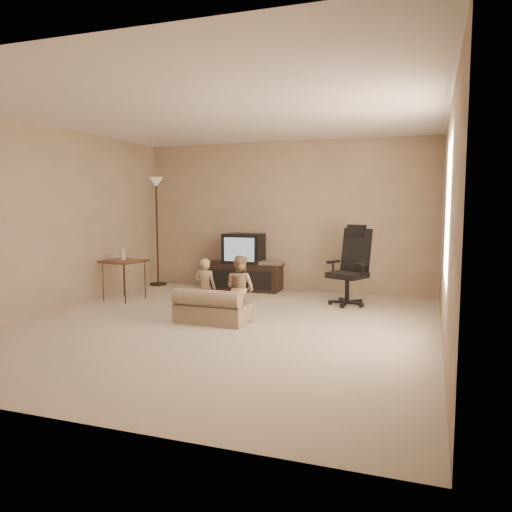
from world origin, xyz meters
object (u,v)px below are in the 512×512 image
at_px(child_sofa, 211,309).
at_px(toddler_right, 240,288).
at_px(floor_lamp, 157,207).
at_px(toddler_left, 205,288).
at_px(tv_stand, 244,267).
at_px(side_table, 124,261).
at_px(office_chair, 350,276).

distance_m(child_sofa, toddler_right, 0.44).
bearing_deg(floor_lamp, toddler_left, -47.39).
bearing_deg(toddler_left, tv_stand, -91.28).
distance_m(side_table, toddler_left, 1.86).
distance_m(office_chair, toddler_right, 1.87).
xyz_separation_m(tv_stand, toddler_left, (0.28, -2.14, -0.01)).
bearing_deg(child_sofa, tv_stand, 102.57).
bearing_deg(toddler_left, child_sofa, 121.16).
bearing_deg(tv_stand, floor_lamp, -179.95).
xyz_separation_m(side_table, toddler_right, (2.19, -0.73, -0.17)).
xyz_separation_m(office_chair, toddler_left, (-1.62, -1.48, -0.03)).
relative_size(office_chair, toddler_right, 1.40).
height_order(child_sofa, toddler_left, toddler_left).
relative_size(tv_stand, toddler_left, 1.75).
bearing_deg(toddler_right, tv_stand, -48.84).
bearing_deg(child_sofa, toddler_left, 131.34).
xyz_separation_m(office_chair, toddler_right, (-1.14, -1.49, -0.00)).
distance_m(tv_stand, office_chair, 2.02).
xyz_separation_m(side_table, child_sofa, (1.89, -0.94, -0.41)).
relative_size(side_table, child_sofa, 0.92).
xyz_separation_m(side_table, toddler_left, (1.71, -0.72, -0.20)).
xyz_separation_m(floor_lamp, child_sofa, (2.12, -2.33, -1.24)).
relative_size(tv_stand, child_sofa, 1.51).
relative_size(tv_stand, side_table, 1.64).
xyz_separation_m(side_table, floor_lamp, (-0.23, 1.39, 0.82)).
height_order(toddler_left, toddler_right, toddler_right).
xyz_separation_m(tv_stand, child_sofa, (0.47, -2.36, -0.22)).
bearing_deg(side_table, floor_lamp, 99.45).
height_order(office_chair, child_sofa, office_chair).
bearing_deg(floor_lamp, child_sofa, -47.63).
xyz_separation_m(child_sofa, toddler_right, (0.30, 0.21, 0.24)).
relative_size(side_table, toddler_right, 0.99).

